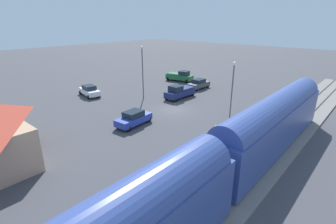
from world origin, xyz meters
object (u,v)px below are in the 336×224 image
Objects in this scene: sedan_blue at (134,118)px; light_pole_near_platform at (233,83)px; sedan_white at (89,91)px; pedestrian_on_platform at (268,103)px; pickup_green at (180,76)px; pickup_navy at (180,92)px; light_pole_lot_center at (142,66)px; sedan_charcoal at (199,84)px; pedestrian_waiting_far at (215,132)px.

light_pole_near_platform is (-7.19, -9.55, 3.56)m from sedan_blue.
sedan_white is 1.03× the size of sedan_blue.
pedestrian_on_platform is 21.27m from pickup_green.
pickup_navy is (2.86, -12.03, 0.15)m from sedan_blue.
light_pole_lot_center reaches higher than pickup_navy.
sedan_white is 9.77m from light_pole_lot_center.
pickup_green is at bearing -21.48° from sedan_charcoal.
pickup_green is 13.96m from light_pole_lot_center.
pedestrian_waiting_far is 0.21× the size of light_pole_lot_center.
pedestrian_on_platform is at bearing -91.90° from pedestrian_waiting_far.
sedan_white is 14.45m from pickup_navy.
pedestrian_on_platform is at bearing -119.77° from light_pole_near_platform.
light_pole_near_platform is 0.87× the size of light_pole_lot_center.
sedan_blue is at bearing 101.84° from sedan_charcoal.
pickup_navy is at bearing -38.82° from pedestrian_waiting_far.
light_pole_near_platform is (2.37, -7.51, 3.16)m from pedestrian_waiting_far.
sedan_charcoal is 11.76m from light_pole_lot_center.
sedan_charcoal is at bearing -124.42° from sedan_white.
pedestrian_on_platform reaches higher than sedan_blue.
sedan_blue is 12.47m from light_pole_near_platform.
sedan_charcoal is at bearing 158.52° from pickup_green.
light_pole_lot_center reaches higher than light_pole_near_platform.
pedestrian_on_platform is 6.43m from light_pole_near_platform.
sedan_white is (24.05, -1.41, -0.40)m from pedestrian_waiting_far.
pedestrian_on_platform is 1.00× the size of pedestrian_waiting_far.
sedan_blue is 0.58× the size of light_pole_lot_center.
pickup_green is 6.68m from sedan_charcoal.
light_pole_near_platform is 14.31m from light_pole_lot_center.
sedan_white is at bearing 15.71° from light_pole_near_platform.
light_pole_lot_center is (3.11, 10.57, 4.12)m from sedan_charcoal.
pedestrian_on_platform is 14.61m from sedan_charcoal.
pedestrian_waiting_far is 21.56m from sedan_charcoal.
pedestrian_waiting_far is (0.41, 12.38, 0.00)m from pedestrian_on_platform.
pickup_green is 0.71× the size of light_pole_lot_center.
pickup_navy is 6.89m from sedan_charcoal.
sedan_white is at bearing 55.58° from sedan_charcoal.
pedestrian_on_platform is at bearing -155.86° from sedan_white.
pickup_green is (-4.33, -17.83, 0.15)m from sedan_white.
light_pole_near_platform is at bearing 145.93° from pickup_green.
sedan_charcoal is at bearing -39.83° from light_pole_near_platform.
pickup_green reaches higher than sedan_charcoal.
pickup_green is 0.81× the size of light_pole_near_platform.
light_pole_near_platform is at bearing -126.98° from sedan_blue.
pickup_green reaches higher than pedestrian_waiting_far.
light_pole_lot_center is (17.03, 6.15, 3.72)m from pedestrian_on_platform.
sedan_blue is (9.56, 2.04, -0.40)m from pedestrian_waiting_far.
sedan_blue is at bearing 130.49° from light_pole_lot_center.
light_pole_lot_center reaches higher than sedan_charcoal.
light_pole_near_platform reaches higher than pedestrian_waiting_far.
light_pole_near_platform is at bearing 140.17° from sedan_charcoal.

